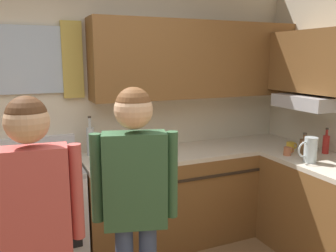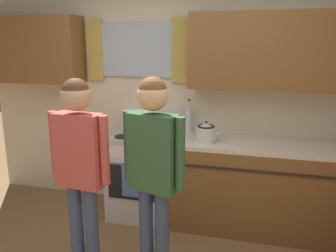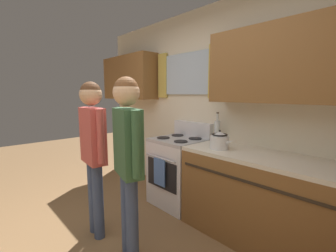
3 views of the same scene
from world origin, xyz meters
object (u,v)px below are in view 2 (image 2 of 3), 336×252
stove_oven (143,173)px  bottle_tall_clear (189,120)px  adult_left (80,158)px  adult_in_plaid (153,161)px  stovetop_kettle (206,132)px

stove_oven → bottle_tall_clear: 0.76m
adult_left → adult_in_plaid: (0.56, 0.05, 0.01)m
bottle_tall_clear → stove_oven: bearing=-157.0°
stove_oven → adult_in_plaid: (0.46, -1.10, 0.56)m
stovetop_kettle → adult_in_plaid: 1.04m
stove_oven → adult_in_plaid: adult_in_plaid is taller
stove_oven → stovetop_kettle: 0.87m
stove_oven → bottle_tall_clear: bottle_tall_clear is taller
stovetop_kettle → adult_left: (-0.79, -1.06, 0.02)m
stovetop_kettle → adult_in_plaid: (-0.23, -1.01, 0.03)m
adult_left → adult_in_plaid: 0.56m
bottle_tall_clear → adult_left: (-0.56, -1.35, -0.03)m
bottle_tall_clear → adult_left: adult_left is taller
bottle_tall_clear → adult_left: bearing=-112.6°
stovetop_kettle → adult_left: size_ratio=0.17×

